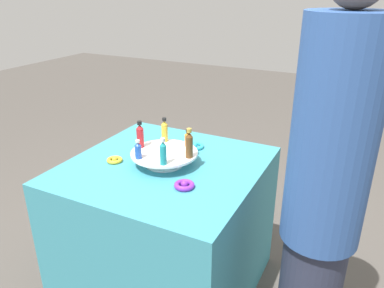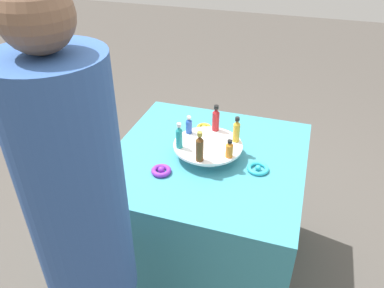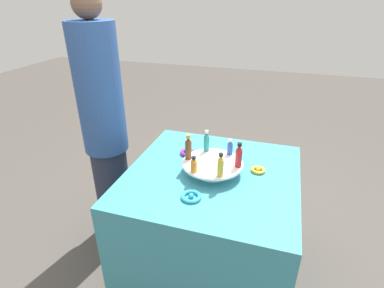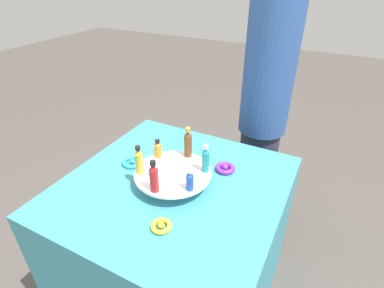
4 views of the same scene
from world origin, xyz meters
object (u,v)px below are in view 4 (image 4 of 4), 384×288
object	(u,v)px
bottle_blue	(190,181)
ribbon_bow_gold	(161,226)
bottle_gold	(139,161)
bottle_red	(154,177)
bottle_teal	(206,159)
ribbon_bow_teal	(132,162)
person_figure	(264,107)
display_stand	(173,176)
bottle_orange	(158,149)
ribbon_bow_purple	(225,168)
bottle_brown	(188,143)

from	to	relation	value
bottle_blue	ribbon_bow_gold	world-z (taller)	bottle_blue
bottle_gold	bottle_red	distance (m)	0.14
bottle_teal	ribbon_bow_teal	xyz separation A→B (m)	(0.03, -0.38, -0.12)
bottle_gold	person_figure	size ratio (longest dim) A/B	0.08
bottle_gold	display_stand	bearing A→B (deg)	119.32
display_stand	person_figure	distance (m)	0.80
bottle_orange	ribbon_bow_gold	world-z (taller)	bottle_orange
display_stand	bottle_blue	size ratio (longest dim) A/B	3.55
bottle_orange	bottle_blue	size ratio (longest dim) A/B	0.93
bottle_orange	ribbon_bow_teal	bearing A→B (deg)	-78.25
display_stand	ribbon_bow_gold	size ratio (longest dim) A/B	4.18
display_stand	bottle_gold	world-z (taller)	bottle_gold
display_stand	ribbon_bow_purple	bearing A→B (deg)	140.40
ribbon_bow_gold	ribbon_bow_purple	bearing A→B (deg)	170.40
bottle_teal	bottle_blue	size ratio (longest dim) A/B	1.38
bottle_brown	bottle_blue	world-z (taller)	bottle_brown
bottle_brown	display_stand	bearing A→B (deg)	-0.68
ribbon_bow_gold	bottle_red	bearing A→B (deg)	-138.25
bottle_blue	person_figure	distance (m)	0.86
bottle_orange	bottle_blue	xyz separation A→B (m)	(0.14, 0.24, 0.00)
bottle_brown	ribbon_bow_purple	world-z (taller)	bottle_brown
bottle_orange	bottle_red	bearing A→B (deg)	29.32
bottle_teal	bottle_brown	world-z (taller)	bottle_brown
bottle_brown	bottle_blue	size ratio (longest dim) A/B	1.57
bottle_red	person_figure	xyz separation A→B (m)	(-0.92, 0.18, -0.04)
bottle_orange	bottle_red	distance (m)	0.24
bottle_teal	bottle_red	bearing A→B (deg)	-30.68
bottle_orange	bottle_gold	distance (m)	0.14
bottle_red	ribbon_bow_gold	distance (m)	0.18
display_stand	bottle_blue	xyz separation A→B (m)	(0.07, 0.12, 0.06)
bottle_gold	ribbon_bow_teal	size ratio (longest dim) A/B	1.29
bottle_teal	ribbon_bow_purple	bearing A→B (deg)	161.75
ribbon_bow_teal	bottle_blue	bearing A→B (deg)	73.05
bottle_orange	bottle_brown	bearing A→B (deg)	119.32
ribbon_bow_purple	ribbon_bow_gold	bearing A→B (deg)	-9.60
display_stand	ribbon_bow_teal	size ratio (longest dim) A/B	3.29
bottle_gold	person_figure	distance (m)	0.90
display_stand	ribbon_bow_gold	world-z (taller)	display_stand
bottle_blue	ribbon_bow_teal	bearing A→B (deg)	-106.95
bottle_teal	ribbon_bow_gold	world-z (taller)	bottle_teal
bottle_teal	ribbon_bow_gold	xyz separation A→B (m)	(0.31, -0.03, -0.12)
bottle_brown	bottle_red	world-z (taller)	bottle_brown
ribbon_bow_teal	ribbon_bow_gold	world-z (taller)	same
bottle_gold	ribbon_bow_purple	size ratio (longest dim) A/B	1.42
bottle_orange	ribbon_bow_purple	world-z (taller)	bottle_orange
bottle_brown	ribbon_bow_teal	world-z (taller)	bottle_brown
bottle_teal	bottle_red	world-z (taller)	bottle_red
bottle_red	bottle_blue	size ratio (longest dim) A/B	1.48
display_stand	bottle_red	size ratio (longest dim) A/B	2.40
bottle_red	ribbon_bow_gold	xyz separation A→B (m)	(0.10, 0.09, -0.12)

